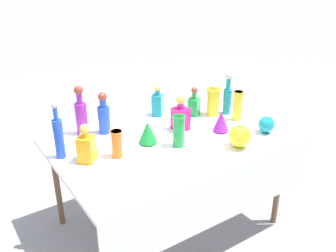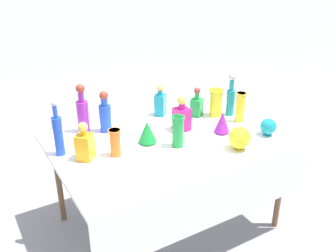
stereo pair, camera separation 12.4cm
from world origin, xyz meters
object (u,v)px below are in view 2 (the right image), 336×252
at_px(tall_bottle_1, 105,115).
at_px(slender_vase_1, 115,142).
at_px(cardboard_box_behind_left, 97,156).
at_px(tall_bottle_3, 231,97).
at_px(slender_vase_0, 178,131).
at_px(square_decanter_1, 160,103).
at_px(square_decanter_3, 182,116).
at_px(square_decanter_2, 85,144).
at_px(slender_vase_3, 216,102).
at_px(round_bowl_0, 240,138).
at_px(fluted_vase_1, 222,122).
at_px(fluted_vase_0, 147,131).
at_px(slender_vase_2, 240,107).
at_px(round_bowl_1, 268,127).
at_px(tall_bottle_0, 58,134).
at_px(tall_bottle_2, 83,112).
at_px(square_decanter_0, 197,105).

xyz_separation_m(tall_bottle_1, slender_vase_1, (-0.08, -0.37, -0.03)).
bearing_deg(slender_vase_1, cardboard_box_behind_left, 78.09).
distance_m(tall_bottle_3, slender_vase_0, 0.70).
relative_size(tall_bottle_3, slender_vase_1, 1.90).
distance_m(square_decanter_1, square_decanter_3, 0.32).
xyz_separation_m(square_decanter_2, cardboard_box_behind_left, (0.41, 1.01, -0.71)).
bearing_deg(tall_bottle_3, square_decanter_2, -176.07).
xyz_separation_m(slender_vase_3, round_bowl_0, (-0.20, -0.53, -0.04)).
height_order(slender_vase_0, fluted_vase_1, slender_vase_0).
xyz_separation_m(square_decanter_3, cardboard_box_behind_left, (-0.36, 0.96, -0.71)).
height_order(slender_vase_0, fluted_vase_0, slender_vase_0).
bearing_deg(square_decanter_3, round_bowl_0, -69.00).
distance_m(tall_bottle_3, round_bowl_0, 0.59).
distance_m(tall_bottle_1, slender_vase_2, 1.04).
height_order(slender_vase_1, round_bowl_1, slender_vase_1).
bearing_deg(fluted_vase_1, tall_bottle_0, 165.66).
relative_size(tall_bottle_1, square_decanter_1, 1.22).
relative_size(tall_bottle_1, slender_vase_1, 1.68).
distance_m(square_decanter_3, fluted_vase_0, 0.32).
xyz_separation_m(tall_bottle_2, square_decanter_3, (0.64, -0.34, -0.05)).
bearing_deg(fluted_vase_1, slender_vase_0, -178.25).
xyz_separation_m(square_decanter_0, round_bowl_0, (-0.07, -0.61, -0.01)).
xyz_separation_m(slender_vase_0, cardboard_box_behind_left, (-0.20, 1.17, -0.72)).
xyz_separation_m(square_decanter_1, slender_vase_3, (0.38, -0.24, 0.01)).
bearing_deg(tall_bottle_2, round_bowl_1, -33.22).
relative_size(tall_bottle_1, round_bowl_0, 1.94).
xyz_separation_m(slender_vase_1, round_bowl_1, (1.08, -0.29, -0.03)).
relative_size(tall_bottle_1, slender_vase_2, 1.32).
distance_m(tall_bottle_0, slender_vase_0, 0.79).
xyz_separation_m(tall_bottle_1, square_decanter_0, (0.74, -0.11, -0.04)).
distance_m(tall_bottle_2, fluted_vase_1, 1.03).
height_order(slender_vase_0, round_bowl_0, slender_vase_0).
distance_m(tall_bottle_2, tall_bottle_3, 1.18).
bearing_deg(tall_bottle_3, tall_bottle_0, 177.69).
distance_m(tall_bottle_3, square_decanter_3, 0.50).
bearing_deg(cardboard_box_behind_left, fluted_vase_0, -87.84).
bearing_deg(tall_bottle_2, tall_bottle_0, -135.05).
distance_m(slender_vase_2, fluted_vase_0, 0.80).
bearing_deg(cardboard_box_behind_left, round_bowl_0, -69.38).
relative_size(square_decanter_1, square_decanter_2, 0.99).
height_order(square_decanter_1, round_bowl_1, square_decanter_1).
height_order(slender_vase_0, slender_vase_3, same).
bearing_deg(round_bowl_1, slender_vase_0, 163.68).
xyz_separation_m(square_decanter_3, slender_vase_3, (0.38, 0.08, 0.01)).
xyz_separation_m(tall_bottle_0, tall_bottle_2, (0.25, 0.25, 0.00)).
bearing_deg(slender_vase_3, round_bowl_0, -110.99).
distance_m(tall_bottle_0, tall_bottle_1, 0.43).
distance_m(square_decanter_2, square_decanter_3, 0.77).
xyz_separation_m(tall_bottle_0, tall_bottle_3, (1.39, -0.06, 0.00)).
distance_m(square_decanter_1, round_bowl_0, 0.79).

